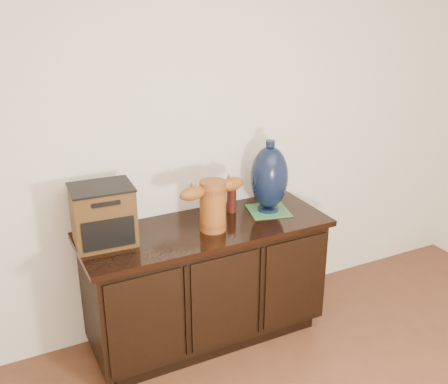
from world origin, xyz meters
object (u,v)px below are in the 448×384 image
terracotta_vessel (213,203)px  lamp_base (269,178)px  sideboard (206,282)px  spray_can (232,199)px  tv_radio (103,215)px

terracotta_vessel → lamp_base: size_ratio=0.94×
sideboard → lamp_base: (0.44, 0.03, 0.59)m
terracotta_vessel → spray_can: size_ratio=2.44×
lamp_base → sideboard: bearing=-175.8°
sideboard → terracotta_vessel: (0.02, -0.06, 0.53)m
spray_can → lamp_base: bearing=-24.7°
sideboard → spray_can: 0.53m
sideboard → tv_radio: bearing=174.1°
spray_can → tv_radio: bearing=-175.1°
sideboard → tv_radio: tv_radio is taller
sideboard → tv_radio: (-0.57, 0.06, 0.53)m
tv_radio → lamp_base: bearing=2.0°
tv_radio → lamp_base: lamp_base is taller
tv_radio → sideboard: bearing=-2.4°
tv_radio → lamp_base: (1.01, -0.03, 0.06)m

